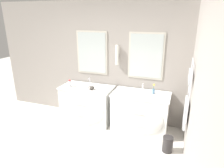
{
  "coord_description": "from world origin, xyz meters",
  "views": [
    {
      "loc": [
        1.66,
        -1.84,
        2.27
      ],
      "look_at": [
        0.46,
        1.52,
        1.06
      ],
      "focal_mm": 32.0,
      "sensor_mm": 36.0,
      "label": 1
    }
  ],
  "objects_px": {
    "vanity_left": "(87,104)",
    "amenity_bowl": "(91,88)",
    "flower_vase": "(154,90)",
    "toiletry_bottle": "(70,83)",
    "waste_bin": "(168,144)",
    "vanity_right": "(140,112)"
  },
  "relations": [
    {
      "from": "vanity_left",
      "to": "amenity_bowl",
      "type": "bearing_deg",
      "value": -23.77
    },
    {
      "from": "flower_vase",
      "to": "toiletry_bottle",
      "type": "bearing_deg",
      "value": -174.07
    },
    {
      "from": "vanity_left",
      "to": "waste_bin",
      "type": "height_order",
      "value": "vanity_left"
    },
    {
      "from": "vanity_left",
      "to": "toiletry_bottle",
      "type": "relative_size",
      "value": 7.53
    },
    {
      "from": "amenity_bowl",
      "to": "flower_vase",
      "type": "xyz_separation_m",
      "value": [
        1.27,
        0.2,
        0.05
      ]
    },
    {
      "from": "vanity_right",
      "to": "flower_vase",
      "type": "relative_size",
      "value": 5.52
    },
    {
      "from": "vanity_left",
      "to": "flower_vase",
      "type": "height_order",
      "value": "flower_vase"
    },
    {
      "from": "vanity_right",
      "to": "waste_bin",
      "type": "xyz_separation_m",
      "value": [
        0.62,
        -0.52,
        -0.26
      ]
    },
    {
      "from": "toiletry_bottle",
      "to": "flower_vase",
      "type": "relative_size",
      "value": 0.73
    },
    {
      "from": "toiletry_bottle",
      "to": "amenity_bowl",
      "type": "distance_m",
      "value": 0.52
    },
    {
      "from": "vanity_right",
      "to": "amenity_bowl",
      "type": "distance_m",
      "value": 1.13
    },
    {
      "from": "vanity_left",
      "to": "vanity_right",
      "type": "bearing_deg",
      "value": 0.0
    },
    {
      "from": "amenity_bowl",
      "to": "flower_vase",
      "type": "distance_m",
      "value": 1.29
    },
    {
      "from": "vanity_left",
      "to": "waste_bin",
      "type": "distance_m",
      "value": 1.91
    },
    {
      "from": "flower_vase",
      "to": "waste_bin",
      "type": "distance_m",
      "value": 1.06
    },
    {
      "from": "vanity_right",
      "to": "vanity_left",
      "type": "bearing_deg",
      "value": 180.0
    },
    {
      "from": "vanity_right",
      "to": "amenity_bowl",
      "type": "relative_size",
      "value": 9.1
    },
    {
      "from": "flower_vase",
      "to": "waste_bin",
      "type": "bearing_deg",
      "value": -58.9
    },
    {
      "from": "vanity_left",
      "to": "vanity_right",
      "type": "distance_m",
      "value": 1.2
    },
    {
      "from": "vanity_left",
      "to": "waste_bin",
      "type": "relative_size",
      "value": 4.0
    },
    {
      "from": "vanity_right",
      "to": "flower_vase",
      "type": "bearing_deg",
      "value": 28.7
    },
    {
      "from": "vanity_right",
      "to": "waste_bin",
      "type": "distance_m",
      "value": 0.85
    }
  ]
}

